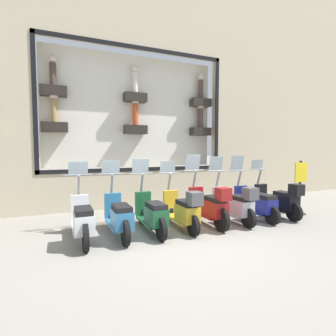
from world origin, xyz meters
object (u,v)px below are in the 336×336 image
object	(u,v)px
scooter_silver_2	(235,204)
scooter_red_3	(210,206)
scooter_teal_6	(119,217)
shop_sign_post	(300,186)
scooter_black_0	(279,200)
scooter_green_5	(152,214)
scooter_white_7	(82,220)
scooter_navy_1	(256,203)
scooter_yellow_4	(183,210)

from	to	relation	value
scooter_silver_2	scooter_red_3	world-z (taller)	scooter_red_3
scooter_teal_6	shop_sign_post	distance (m)	5.18
scooter_black_0	shop_sign_post	world-z (taller)	scooter_black_0
scooter_black_0	scooter_green_5	world-z (taller)	scooter_green_5
scooter_red_3	scooter_green_5	xyz separation A→B (m)	(0.05, 1.46, -0.06)
scooter_black_0	scooter_white_7	bearing A→B (deg)	89.24
scooter_red_3	scooter_white_7	bearing A→B (deg)	88.96
scooter_black_0	shop_sign_post	bearing A→B (deg)	-88.48
scooter_red_3	shop_sign_post	distance (m)	3.00
scooter_white_7	shop_sign_post	xyz separation A→B (m)	(-0.05, -5.89, 0.37)
scooter_green_5	scooter_silver_2	bearing A→B (deg)	-91.66
scooter_navy_1	scooter_yellow_4	world-z (taller)	scooter_navy_1
scooter_yellow_4	scooter_green_5	bearing A→B (deg)	84.66
scooter_red_3	scooter_green_5	bearing A→B (deg)	88.00
scooter_navy_1	scooter_black_0	bearing A→B (deg)	-95.13
scooter_silver_2	shop_sign_post	distance (m)	2.28
scooter_yellow_4	scooter_white_7	bearing A→B (deg)	88.16
scooter_black_0	scooter_silver_2	distance (m)	1.46
scooter_silver_2	scooter_red_3	xyz separation A→B (m)	(0.01, 0.73, 0.02)
scooter_silver_2	scooter_teal_6	size ratio (longest dim) A/B	1.00
scooter_white_7	scooter_navy_1	bearing A→B (deg)	-90.03
scooter_teal_6	scooter_white_7	distance (m)	0.73
scooter_white_7	scooter_silver_2	bearing A→B (deg)	-91.03
scooter_green_5	scooter_white_7	bearing A→B (deg)	89.92
scooter_navy_1	scooter_white_7	size ratio (longest dim) A/B	0.99
scooter_navy_1	shop_sign_post	size ratio (longest dim) A/B	1.18
scooter_black_0	scooter_white_7	size ratio (longest dim) A/B	0.99
scooter_silver_2	scooter_yellow_4	distance (m)	1.46
scooter_red_3	scooter_green_5	world-z (taller)	scooter_red_3
scooter_white_7	scooter_red_3	bearing A→B (deg)	-91.04
scooter_silver_2	scooter_red_3	distance (m)	0.73
scooter_yellow_4	scooter_white_7	world-z (taller)	scooter_white_7
scooter_black_0	scooter_teal_6	world-z (taller)	scooter_teal_6
scooter_red_3	scooter_white_7	size ratio (longest dim) A/B	1.00
shop_sign_post	scooter_yellow_4	bearing A→B (deg)	90.36
scooter_black_0	scooter_red_3	world-z (taller)	scooter_red_3
scooter_green_5	shop_sign_post	world-z (taller)	scooter_green_5
scooter_yellow_4	scooter_green_5	world-z (taller)	scooter_green_5
scooter_yellow_4	scooter_white_7	distance (m)	2.19
scooter_teal_6	scooter_white_7	xyz separation A→B (m)	(0.00, 0.73, 0.00)
scooter_green_5	scooter_teal_6	world-z (taller)	scooter_green_5
scooter_yellow_4	scooter_red_3	bearing A→B (deg)	-88.64
scooter_teal_6	scooter_white_7	size ratio (longest dim) A/B	1.00
scooter_red_3	scooter_yellow_4	world-z (taller)	scooter_red_3
scooter_navy_1	scooter_white_7	bearing A→B (deg)	89.97
scooter_navy_1	scooter_green_5	bearing A→B (deg)	89.99
scooter_silver_2	scooter_white_7	xyz separation A→B (m)	(0.07, 3.64, -0.03)
scooter_red_3	scooter_green_5	distance (m)	1.46
scooter_black_0	scooter_navy_1	bearing A→B (deg)	84.87
scooter_teal_6	scooter_navy_1	bearing A→B (deg)	-90.03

